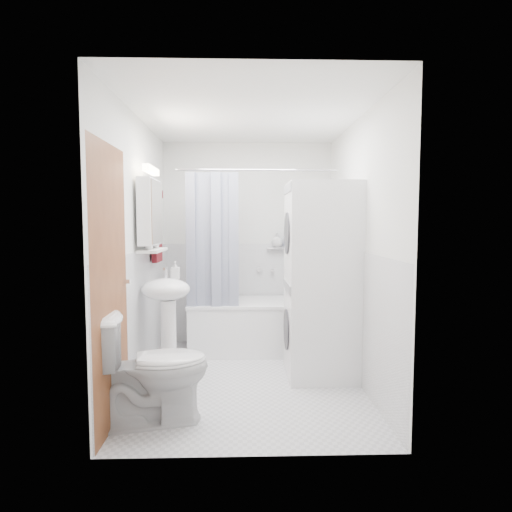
{
  "coord_description": "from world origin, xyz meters",
  "views": [
    {
      "loc": [
        -0.05,
        -3.86,
        1.46
      ],
      "look_at": [
        0.07,
        0.15,
        1.14
      ],
      "focal_mm": 30.0,
      "sensor_mm": 36.0,
      "label": 1
    }
  ],
  "objects_px": {
    "washer_dryer": "(321,281)",
    "toilet": "(152,368)",
    "bathtub": "(256,323)",
    "sink": "(167,305)"
  },
  "relations": [
    {
      "from": "washer_dryer",
      "to": "toilet",
      "type": "relative_size",
      "value": 2.2
    },
    {
      "from": "bathtub",
      "to": "sink",
      "type": "height_order",
      "value": "sink"
    },
    {
      "from": "bathtub",
      "to": "washer_dryer",
      "type": "distance_m",
      "value": 1.17
    },
    {
      "from": "toilet",
      "to": "washer_dryer",
      "type": "bearing_deg",
      "value": -69.38
    },
    {
      "from": "sink",
      "to": "toilet",
      "type": "bearing_deg",
      "value": -87.64
    },
    {
      "from": "bathtub",
      "to": "sink",
      "type": "distance_m",
      "value": 1.3
    },
    {
      "from": "sink",
      "to": "toilet",
      "type": "relative_size",
      "value": 1.26
    },
    {
      "from": "washer_dryer",
      "to": "sink",
      "type": "bearing_deg",
      "value": -176.22
    },
    {
      "from": "bathtub",
      "to": "toilet",
      "type": "xyz_separation_m",
      "value": [
        -0.81,
        -1.74,
        0.09
      ]
    },
    {
      "from": "washer_dryer",
      "to": "toilet",
      "type": "bearing_deg",
      "value": -146.78
    }
  ]
}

